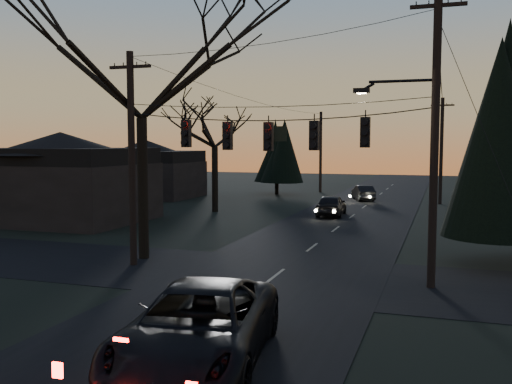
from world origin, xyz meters
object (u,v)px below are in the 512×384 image
(suv_near, at_px, (198,327))
(sedan_oncoming_a, at_px, (331,205))
(utility_pole_far_r, at_px, (440,204))
(sedan_oncoming_b, at_px, (363,193))
(utility_pole_left, at_px, (134,265))
(utility_pole_far_l, at_px, (320,192))
(bare_tree_left, at_px, (141,60))
(utility_pole_right, at_px, (431,288))

(suv_near, xyz_separation_m, sedan_oncoming_a, (-2.19, 26.62, -0.15))
(suv_near, bearing_deg, utility_pole_far_r, 73.84)
(suv_near, bearing_deg, sedan_oncoming_b, 83.54)
(suv_near, relative_size, sedan_oncoming_a, 1.47)
(suv_near, height_order, sedan_oncoming_b, suv_near)
(sedan_oncoming_b, bearing_deg, utility_pole_left, 59.77)
(utility_pole_far_r, xyz_separation_m, sedan_oncoming_b, (-6.30, 1.15, 0.64))
(utility_pole_far_r, distance_m, sedan_oncoming_b, 6.43)
(utility_pole_far_r, distance_m, utility_pole_far_l, 14.01)
(utility_pole_left, bearing_deg, sedan_oncoming_b, 79.88)
(bare_tree_left, bearing_deg, utility_pole_far_r, 66.21)
(sedan_oncoming_b, bearing_deg, sedan_oncoming_a, 66.92)
(suv_near, bearing_deg, bare_tree_left, 116.21)
(utility_pole_left, height_order, utility_pole_far_l, utility_pole_left)
(utility_pole_left, relative_size, utility_pole_far_l, 1.06)
(utility_pole_far_l, xyz_separation_m, sedan_oncoming_a, (4.61, -18.14, 0.73))
(utility_pole_right, distance_m, utility_pole_far_r, 28.00)
(utility_pole_right, relative_size, utility_pole_far_r, 1.18)
(utility_pole_far_l, distance_m, sedan_oncoming_a, 18.73)
(bare_tree_left, bearing_deg, suv_near, -54.92)
(utility_pole_right, height_order, suv_near, utility_pole_right)
(bare_tree_left, height_order, suv_near, bare_tree_left)
(utility_pole_right, relative_size, utility_pole_left, 1.18)
(bare_tree_left, relative_size, suv_near, 1.90)
(sedan_oncoming_b, bearing_deg, suv_near, 72.31)
(sedan_oncoming_b, bearing_deg, utility_pole_right, 82.09)
(utility_pole_far_r, distance_m, sedan_oncoming_a, 12.28)
(utility_pole_far_l, height_order, sedan_oncoming_a, utility_pole_far_l)
(utility_pole_right, bearing_deg, suv_near, -118.21)
(utility_pole_left, distance_m, sedan_oncoming_a, 18.46)
(sedan_oncoming_a, relative_size, sedan_oncoming_b, 1.10)
(suv_near, bearing_deg, utility_pole_far_l, 89.77)
(utility_pole_right, distance_m, suv_near, 9.98)
(utility_pole_far_r, xyz_separation_m, sedan_oncoming_a, (-6.89, -10.14, 0.73))
(utility_pole_far_r, relative_size, suv_near, 1.36)
(utility_pole_left, bearing_deg, bare_tree_left, 101.63)
(utility_pole_far_l, bearing_deg, sedan_oncoming_a, -75.73)
(utility_pole_left, xyz_separation_m, utility_pole_far_r, (11.50, 28.00, 0.00))
(utility_pole_left, bearing_deg, utility_pole_far_r, 67.67)
(utility_pole_right, bearing_deg, sedan_oncoming_a, 111.08)
(sedan_oncoming_b, bearing_deg, utility_pole_far_r, 149.58)
(utility_pole_right, relative_size, bare_tree_left, 0.84)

